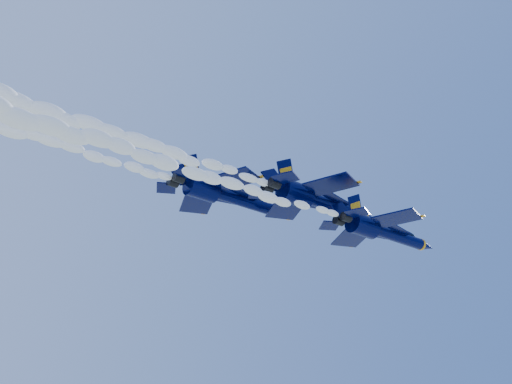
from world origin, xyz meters
TOP-DOWN VIEW (x-y plane):
  - jet_lead at (14.30, -10.48)m, footprint 15.86×13.01m
  - smoke_trail_jet_lead at (-17.85, -10.48)m, footprint 50.74×2.15m
  - jet_second at (9.24, -5.30)m, footprint 18.11×14.86m
  - smoke_trail_jet_second at (-23.87, -5.30)m, footprint 50.74×2.45m
  - jet_third at (1.34, 2.90)m, footprint 18.22×14.94m

SIDE VIEW (x-z plane):
  - smoke_trail_jet_lead at x=-17.85m, z-range 147.06..149.00m
  - jet_lead at x=14.30m, z-range 145.56..151.46m
  - smoke_trail_jet_second at x=-23.87m, z-range 151.42..153.63m
  - jet_second at x=9.24m, z-range 149.67..156.40m
  - jet_third at x=1.34m, z-range 151.33..158.10m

